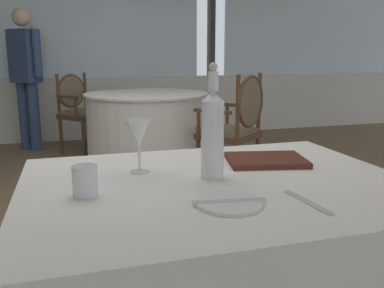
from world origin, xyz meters
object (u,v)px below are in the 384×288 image
at_px(wine_glass, 138,134).
at_px(dining_chair_0_1, 238,121).
at_px(side_plate, 229,203).
at_px(water_bottle, 213,132).
at_px(menu_book, 266,160).
at_px(diner_person_0, 26,71).
at_px(water_tumbler, 85,181).
at_px(dining_chair_0_0, 79,106).

relative_size(wine_glass, dining_chair_0_1, 0.18).
xyz_separation_m(side_plate, water_bottle, (0.04, 0.24, 0.14)).
relative_size(wine_glass, menu_book, 0.65).
bearing_deg(menu_book, diner_person_0, 118.01).
distance_m(water_tumbler, menu_book, 0.67).
distance_m(menu_book, dining_chair_0_0, 3.78).
distance_m(side_plate, dining_chair_0_0, 4.11).
bearing_deg(dining_chair_0_1, menu_book, 121.42).
bearing_deg(menu_book, dining_chair_0_0, 110.66).
bearing_deg(dining_chair_0_1, side_plate, 118.27).
height_order(wine_glass, menu_book, wine_glass).
relative_size(dining_chair_0_1, diner_person_0, 0.59).
bearing_deg(menu_book, water_tumbler, -152.31).
bearing_deg(side_plate, dining_chair_0_1, 66.78).
xyz_separation_m(water_bottle, menu_book, (0.25, 0.12, -0.14)).
distance_m(menu_book, dining_chair_0_1, 2.20).
relative_size(menu_book, dining_chair_0_1, 0.28).
height_order(wine_glass, dining_chair_0_1, dining_chair_0_1).
height_order(water_tumbler, diner_person_0, diner_person_0).
xyz_separation_m(side_plate, dining_chair_0_1, (1.04, 2.43, -0.20)).
bearing_deg(menu_book, side_plate, -116.41).
bearing_deg(dining_chair_0_1, water_tumbler, 109.56).
height_order(side_plate, dining_chair_0_0, dining_chair_0_0).
xyz_separation_m(wine_glass, water_tumbler, (-0.18, -0.19, -0.09)).
relative_size(water_bottle, menu_book, 1.31).
distance_m(wine_glass, diner_person_0, 4.09).
height_order(wine_glass, dining_chair_0_0, wine_glass).
relative_size(water_tumbler, menu_book, 0.31).
xyz_separation_m(side_plate, diner_person_0, (-0.88, 4.40, 0.19)).
relative_size(wine_glass, diner_person_0, 0.11).
relative_size(water_tumbler, diner_person_0, 0.05).
bearing_deg(diner_person_0, water_tumbler, -126.42).
relative_size(side_plate, wine_glass, 0.98).
height_order(wine_glass, diner_person_0, diner_person_0).
distance_m(dining_chair_0_0, diner_person_0, 0.78).
relative_size(water_bottle, diner_person_0, 0.21).
relative_size(water_bottle, wine_glass, 2.01).
height_order(water_bottle, water_tumbler, water_bottle).
distance_m(side_plate, water_bottle, 0.29).
distance_m(water_tumbler, dining_chair_0_1, 2.65).
distance_m(water_bottle, water_tumbler, 0.41).
xyz_separation_m(water_tumbler, menu_book, (0.65, 0.18, -0.03)).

